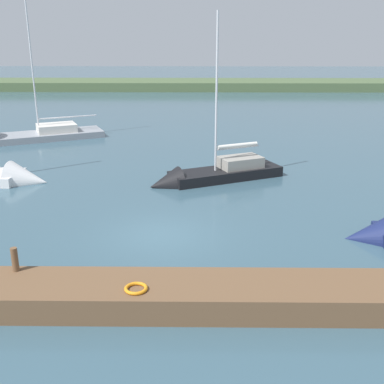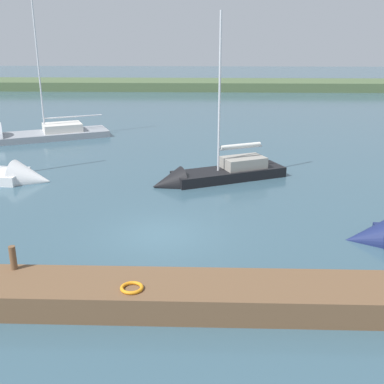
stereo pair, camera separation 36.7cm
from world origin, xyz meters
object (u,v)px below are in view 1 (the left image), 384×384
Objects in this scene: mooring_post_near at (15,259)px; sailboat_mid_channel at (210,177)px; life_ring_buoy at (136,288)px; sailboat_behind_pier at (16,139)px.

sailboat_mid_channel is at bearing -117.52° from mooring_post_near.
life_ring_buoy is at bearing 55.24° from sailboat_mid_channel.
sailboat_mid_channel is (-2.39, -12.88, -0.65)m from life_ring_buoy.
sailboat_behind_pier reaches higher than life_ring_buoy.
sailboat_behind_pier is (7.93, -21.45, -1.01)m from mooring_post_near.
sailboat_mid_channel is 17.07m from sailboat_behind_pier.
mooring_post_near is at bearing -16.14° from life_ring_buoy.
mooring_post_near is 1.14× the size of life_ring_buoy.
mooring_post_near is 0.08× the size of sailboat_mid_channel.
sailboat_mid_channel reaches higher than mooring_post_near.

